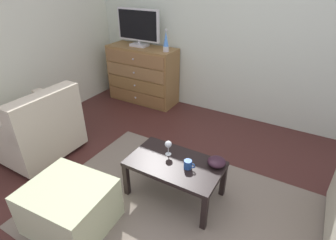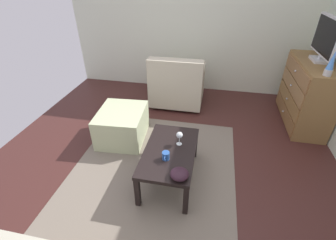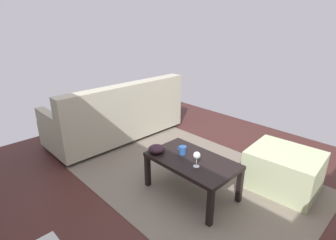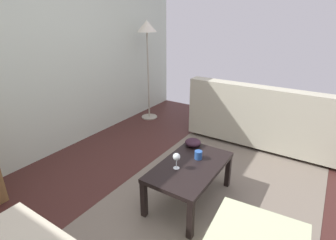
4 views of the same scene
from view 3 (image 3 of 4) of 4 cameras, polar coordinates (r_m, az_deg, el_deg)
The scene contains 8 objects.
ground_plane at distance 2.91m, azimuth 6.26°, elevation -16.24°, with size 5.41×4.61×0.05m, color #40201D.
area_rug at distance 3.12m, azimuth 5.82°, elevation -12.67°, with size 2.60×1.90×0.01m, color #73685B.
coffee_table at distance 2.73m, azimuth 5.22°, elevation -9.36°, with size 0.91×0.54×0.41m.
wine_glass at distance 2.52m, azimuth 6.24°, elevation -7.71°, with size 0.07×0.07×0.16m.
mug at distance 2.78m, azimuth 3.21°, elevation -6.49°, with size 0.11×0.08×0.08m.
bowl_decorative at distance 2.80m, azimuth -2.49°, elevation -6.26°, with size 0.18×0.18×0.08m, color #2C1723.
couch_large at distance 4.08m, azimuth -10.75°, elevation 0.67°, with size 0.85×2.02×0.88m.
ottoman at distance 3.14m, azimuth 23.67°, elevation -9.87°, with size 0.70×0.60×0.43m, color #B8C397.
Camera 3 is at (-1.44, 1.82, 1.73)m, focal length 28.17 mm.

